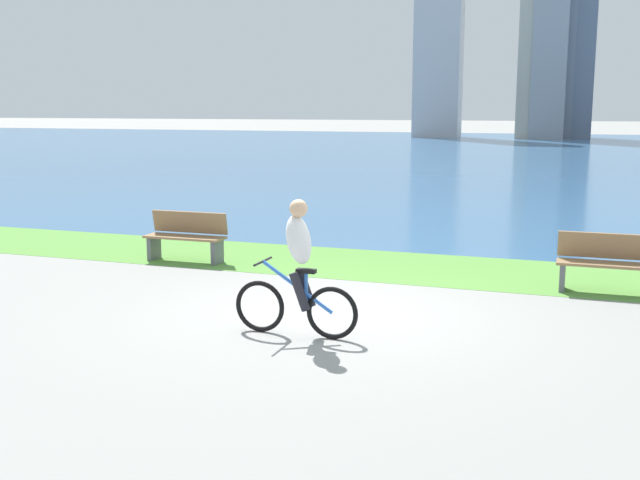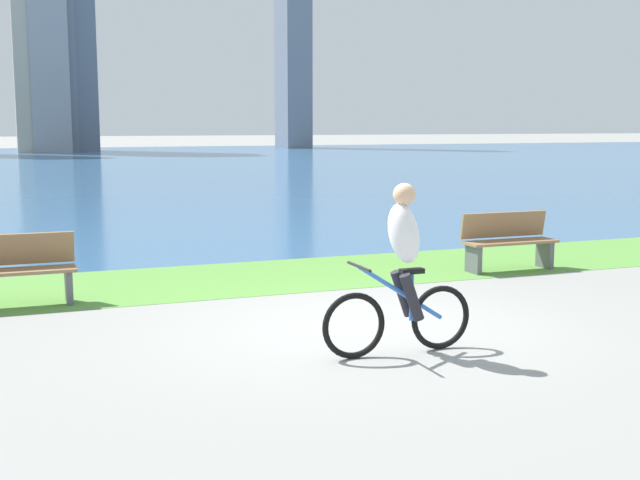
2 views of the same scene
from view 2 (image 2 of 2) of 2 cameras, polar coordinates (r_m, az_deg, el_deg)
ground_plane at (r=9.15m, az=3.18°, el=-6.17°), size 300.00×300.00×0.00m
grass_strip_bayside at (r=12.22m, az=-3.28°, el=-2.51°), size 120.00×2.66×0.01m
bay_water_surface at (r=47.51m, az=-16.63°, el=5.08°), size 300.00×69.09×0.00m
cyclist_lead at (r=8.01m, az=5.76°, el=-2.12°), size 1.61×0.52×1.69m
bench_near_path at (r=12.96m, az=13.04°, el=-0.09°), size 1.50×0.47×0.90m
bench_far_along_path at (r=10.81m, az=-20.71°, el=-2.02°), size 1.50×0.47×0.90m
city_skyline_far_shore at (r=70.93m, az=-18.32°, el=14.28°), size 35.15×7.85×23.76m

